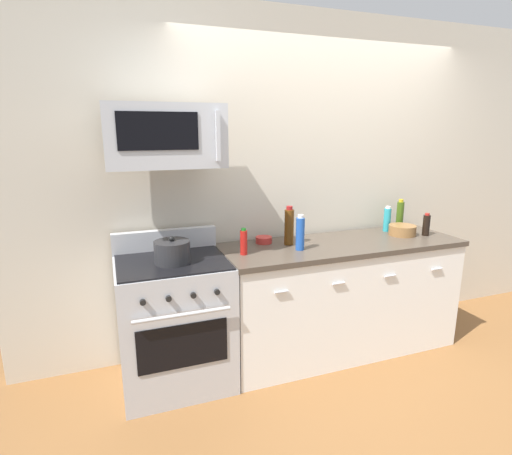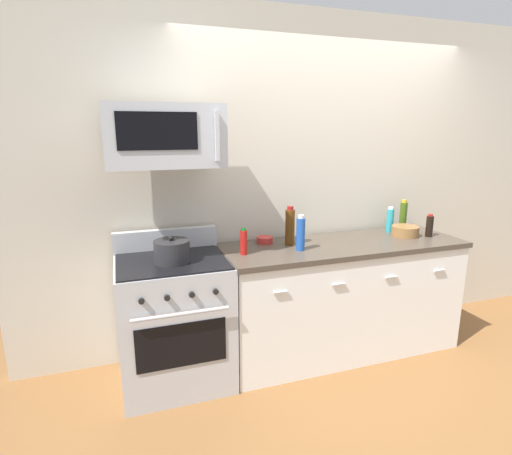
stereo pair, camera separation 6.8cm
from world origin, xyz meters
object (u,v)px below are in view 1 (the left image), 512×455
(bottle_soda_blue, at_px, (300,233))
(bottle_soy_sauce_dark, at_px, (426,225))
(stockpot, at_px, (172,252))
(bottle_wine_amber, at_px, (289,226))
(bowl_wooden_salad, at_px, (402,230))
(microwave, at_px, (164,136))
(range_oven, at_px, (175,321))
(bottle_hot_sauce_red, at_px, (244,242))
(bowl_red_small, at_px, (264,240))
(bottle_olive_oil, at_px, (400,215))
(bottle_dish_soap, at_px, (387,219))

(bottle_soda_blue, relative_size, bottle_soy_sauce_dark, 1.40)
(bottle_soda_blue, height_order, stockpot, bottle_soda_blue)
(bottle_wine_amber, distance_m, bottle_soda_blue, 0.16)
(bottle_soy_sauce_dark, relative_size, stockpot, 0.80)
(bottle_wine_amber, bearing_deg, bottle_soda_blue, -83.86)
(bottle_soda_blue, bearing_deg, bowl_wooden_salad, 5.11)
(microwave, relative_size, bottle_wine_amber, 2.46)
(range_oven, relative_size, bottle_hot_sauce_red, 5.54)
(range_oven, bearing_deg, bowl_red_small, 14.68)
(bowl_red_small, height_order, stockpot, stockpot)
(bottle_olive_oil, distance_m, bottle_wine_amber, 1.14)
(microwave, xyz_separation_m, bowl_red_small, (0.75, 0.15, -0.80))
(microwave, height_order, stockpot, microwave)
(stockpot, bearing_deg, bowl_wooden_salad, 2.22)
(bottle_wine_amber, bearing_deg, bottle_hot_sauce_red, -162.97)
(bottle_hot_sauce_red, height_order, bottle_dish_soap, bottle_dish_soap)
(bottle_olive_oil, height_order, bottle_soda_blue, bottle_olive_oil)
(bowl_red_small, bearing_deg, bowl_wooden_salad, -8.38)
(bowl_wooden_salad, height_order, bowl_red_small, bowl_wooden_salad)
(stockpot, bearing_deg, bottle_olive_oil, 7.12)
(range_oven, relative_size, bottle_wine_amber, 3.53)
(bottle_soy_sauce_dark, bearing_deg, bottle_wine_amber, 172.96)
(range_oven, height_order, microwave, microwave)
(bottle_olive_oil, relative_size, bowl_wooden_salad, 1.22)
(bottle_wine_amber, bearing_deg, microwave, -177.15)
(bowl_wooden_salad, distance_m, stockpot, 1.94)
(stockpot, bearing_deg, bottle_wine_amber, 8.89)
(bowl_wooden_salad, distance_m, bowl_red_small, 1.20)
(bottle_hot_sauce_red, height_order, bottle_soy_sauce_dark, bottle_hot_sauce_red)
(bottle_wine_amber, relative_size, stockpot, 1.27)
(bottle_olive_oil, height_order, bottle_hot_sauce_red, bottle_olive_oil)
(bottle_dish_soap, relative_size, bottle_soy_sauce_dark, 1.16)
(microwave, xyz_separation_m, bottle_hot_sauce_red, (0.51, -0.08, -0.74))
(microwave, bearing_deg, bottle_dish_soap, 4.08)
(bottle_dish_soap, distance_m, stockpot, 1.92)
(bottle_soda_blue, xyz_separation_m, bowl_wooden_salad, (1.00, 0.09, -0.08))
(range_oven, relative_size, bowl_red_small, 8.27)
(microwave, distance_m, bowl_red_small, 1.11)
(bottle_olive_oil, relative_size, bottle_dish_soap, 1.22)
(bowl_red_small, bearing_deg, bottle_wine_amber, -32.42)
(bowl_wooden_salad, xyz_separation_m, bowl_red_small, (-1.19, 0.18, -0.02))
(microwave, bearing_deg, bottle_soda_blue, -6.87)
(bowl_wooden_salad, bearing_deg, bottle_wine_amber, 176.16)
(bottle_soda_blue, height_order, bottle_soy_sauce_dark, bottle_soda_blue)
(microwave, relative_size, bottle_soda_blue, 2.80)
(range_oven, xyz_separation_m, bowl_wooden_salad, (1.94, 0.02, 0.50))
(stockpot, bearing_deg, bottle_hot_sauce_red, 2.00)
(bottle_soda_blue, bearing_deg, bottle_soy_sauce_dark, 0.51)
(bottle_soda_blue, bearing_deg, bottle_dish_soap, 14.42)
(bottle_wine_amber, relative_size, bottle_soda_blue, 1.14)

